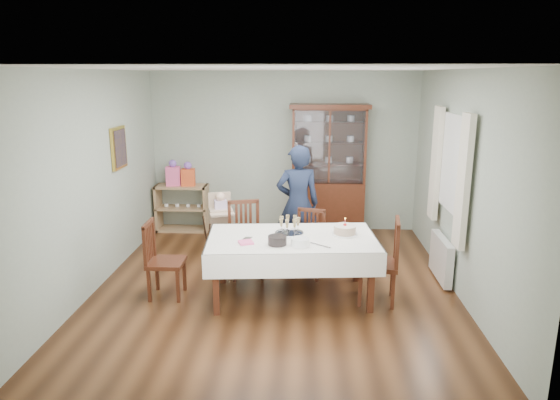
# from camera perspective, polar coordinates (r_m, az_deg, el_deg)

# --- Properties ---
(floor) EXTENTS (5.00, 5.00, 0.00)m
(floor) POSITION_cam_1_polar(r_m,az_deg,el_deg) (6.51, -0.52, -9.71)
(floor) COLOR #593319
(floor) RESTS_ON ground
(room_shell) EXTENTS (5.00, 5.00, 5.00)m
(room_shell) POSITION_cam_1_polar(r_m,az_deg,el_deg) (6.56, -0.28, 5.98)
(room_shell) COLOR #9EAA99
(room_shell) RESTS_ON floor
(dining_table) EXTENTS (2.09, 1.31, 0.76)m
(dining_table) POSITION_cam_1_polar(r_m,az_deg,el_deg) (6.06, 1.35, -7.63)
(dining_table) COLOR #481D12
(dining_table) RESTS_ON floor
(china_cabinet) EXTENTS (1.30, 0.48, 2.18)m
(china_cabinet) POSITION_cam_1_polar(r_m,az_deg,el_deg) (8.35, 5.54, 3.64)
(china_cabinet) COLOR #481D12
(china_cabinet) RESTS_ON floor
(sideboard) EXTENTS (0.90, 0.38, 0.80)m
(sideboard) POSITION_cam_1_polar(r_m,az_deg,el_deg) (8.78, -11.10, -0.88)
(sideboard) COLOR tan
(sideboard) RESTS_ON floor
(picture_frame) EXTENTS (0.04, 0.48, 0.58)m
(picture_frame) POSITION_cam_1_polar(r_m,az_deg,el_deg) (7.29, -17.94, 5.69)
(picture_frame) COLOR gold
(picture_frame) RESTS_ON room_shell
(window) EXTENTS (0.04, 1.02, 1.22)m
(window) POSITION_cam_1_polar(r_m,az_deg,el_deg) (6.61, 19.25, 3.91)
(window) COLOR white
(window) RESTS_ON room_shell
(curtain_left) EXTENTS (0.07, 0.30, 1.55)m
(curtain_left) POSITION_cam_1_polar(r_m,az_deg,el_deg) (6.03, 20.23, 1.93)
(curtain_left) COLOR silver
(curtain_left) RESTS_ON room_shell
(curtain_right) EXTENTS (0.07, 0.30, 1.55)m
(curtain_right) POSITION_cam_1_polar(r_m,az_deg,el_deg) (7.20, 17.39, 4.02)
(curtain_right) COLOR silver
(curtain_right) RESTS_ON room_shell
(radiator) EXTENTS (0.10, 0.80, 0.55)m
(radiator) POSITION_cam_1_polar(r_m,az_deg,el_deg) (6.91, 17.94, -6.33)
(radiator) COLOR white
(radiator) RESTS_ON floor
(chair_far_left) EXTENTS (0.54, 0.54, 0.99)m
(chair_far_left) POSITION_cam_1_polar(r_m,az_deg,el_deg) (6.76, -3.91, -6.15)
(chair_far_left) COLOR #481D12
(chair_far_left) RESTS_ON floor
(chair_far_right) EXTENTS (0.48, 0.48, 0.89)m
(chair_far_right) POSITION_cam_1_polar(r_m,az_deg,el_deg) (6.74, 3.23, -6.48)
(chair_far_right) COLOR #481D12
(chair_far_right) RESTS_ON floor
(chair_end_left) EXTENTS (0.43, 0.43, 0.94)m
(chair_end_left) POSITION_cam_1_polar(r_m,az_deg,el_deg) (6.27, -12.96, -8.28)
(chair_end_left) COLOR #481D12
(chair_end_left) RESTS_ON floor
(chair_end_right) EXTENTS (0.51, 0.51, 1.02)m
(chair_end_right) POSITION_cam_1_polar(r_m,az_deg,el_deg) (6.09, 11.19, -8.65)
(chair_end_right) COLOR #481D12
(chair_end_right) RESTS_ON floor
(woman) EXTENTS (0.67, 0.50, 1.69)m
(woman) POSITION_cam_1_polar(r_m,az_deg,el_deg) (7.11, 2.05, -0.44)
(woman) COLOR #151D31
(woman) RESTS_ON floor
(high_chair) EXTENTS (0.55, 0.55, 0.99)m
(high_chair) POSITION_cam_1_polar(r_m,az_deg,el_deg) (7.39, -6.72, -3.67)
(high_chair) COLOR black
(high_chair) RESTS_ON floor
(champagne_tray) EXTENTS (0.35, 0.35, 0.21)m
(champagne_tray) POSITION_cam_1_polar(r_m,az_deg,el_deg) (6.03, 1.07, -3.33)
(champagne_tray) COLOR silver
(champagne_tray) RESTS_ON dining_table
(birthday_cake) EXTENTS (0.31, 0.31, 0.21)m
(birthday_cake) POSITION_cam_1_polar(r_m,az_deg,el_deg) (6.06, 7.42, -3.44)
(birthday_cake) COLOR white
(birthday_cake) RESTS_ON dining_table
(plate_stack_dark) EXTENTS (0.24, 0.24, 0.10)m
(plate_stack_dark) POSITION_cam_1_polar(r_m,az_deg,el_deg) (5.66, -0.31, -4.63)
(plate_stack_dark) COLOR black
(plate_stack_dark) RESTS_ON dining_table
(plate_stack_white) EXTENTS (0.27, 0.27, 0.09)m
(plate_stack_white) POSITION_cam_1_polar(r_m,az_deg,el_deg) (5.63, 2.30, -4.83)
(plate_stack_white) COLOR white
(plate_stack_white) RESTS_ON dining_table
(napkin_stack) EXTENTS (0.20, 0.20, 0.02)m
(napkin_stack) POSITION_cam_1_polar(r_m,az_deg,el_deg) (5.73, -3.92, -4.85)
(napkin_stack) COLOR #FF5D9A
(napkin_stack) RESTS_ON dining_table
(cutlery) EXTENTS (0.15, 0.18, 0.01)m
(cutlery) POSITION_cam_1_polar(r_m,az_deg,el_deg) (5.87, -4.17, -4.45)
(cutlery) COLOR silver
(cutlery) RESTS_ON dining_table
(cake_knife) EXTENTS (0.24, 0.19, 0.01)m
(cake_knife) POSITION_cam_1_polar(r_m,az_deg,el_deg) (5.66, 4.62, -5.18)
(cake_knife) COLOR silver
(cake_knife) RESTS_ON dining_table
(gift_bag_pink) EXTENTS (0.26, 0.19, 0.44)m
(gift_bag_pink) POSITION_cam_1_polar(r_m,az_deg,el_deg) (8.66, -12.11, 2.91)
(gift_bag_pink) COLOR #FF5D9A
(gift_bag_pink) RESTS_ON sideboard
(gift_bag_orange) EXTENTS (0.24, 0.18, 0.41)m
(gift_bag_orange) POSITION_cam_1_polar(r_m,az_deg,el_deg) (8.60, -10.46, 2.83)
(gift_bag_orange) COLOR #EA5225
(gift_bag_orange) RESTS_ON sideboard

